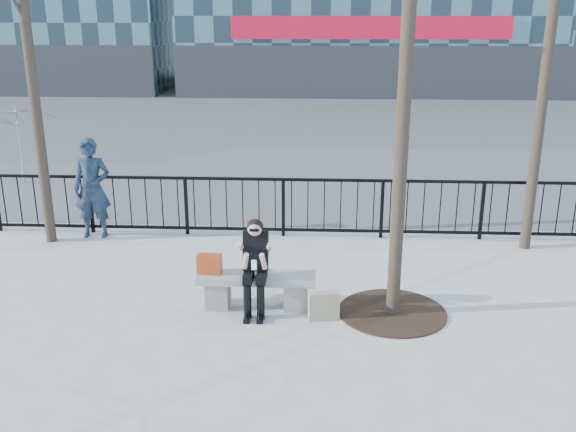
{
  "coord_description": "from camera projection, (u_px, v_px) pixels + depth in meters",
  "views": [
    {
      "loc": [
        0.87,
        -8.22,
        4.03
      ],
      "look_at": [
        0.4,
        0.8,
        1.1
      ],
      "focal_mm": 40.0,
      "sensor_mm": 36.0,
      "label": 1
    }
  ],
  "objects": [
    {
      "name": "standing_man",
      "position": [
        92.0,
        188.0,
        11.64
      ],
      "size": [
        0.71,
        0.5,
        1.84
      ],
      "primitive_type": "imported",
      "rotation": [
        0.0,
        0.0,
        0.08
      ],
      "color": "black",
      "rests_on": "ground"
    },
    {
      "name": "vendor_umbrella",
      "position": [
        20.0,
        146.0,
        15.23
      ],
      "size": [
        2.36,
        2.39,
        1.84
      ],
      "primitive_type": "imported",
      "rotation": [
        0.0,
        0.0,
        0.19
      ],
      "color": "yellow",
      "rests_on": "ground"
    },
    {
      "name": "ground",
      "position": [
        257.0,
        307.0,
        9.1
      ],
      "size": [
        120.0,
        120.0,
        0.0
      ],
      "primitive_type": "plane",
      "color": "#A1A09B",
      "rests_on": "ground"
    },
    {
      "name": "handbag",
      "position": [
        210.0,
        264.0,
        8.96
      ],
      "size": [
        0.35,
        0.19,
        0.28
      ],
      "primitive_type": "cube",
      "rotation": [
        0.0,
        0.0,
        -0.1
      ],
      "color": "#A93614",
      "rests_on": "bench_main"
    },
    {
      "name": "railing",
      "position": [
        273.0,
        207.0,
        11.78
      ],
      "size": [
        14.0,
        0.06,
        1.1
      ],
      "color": "black",
      "rests_on": "ground"
    },
    {
      "name": "shopping_bag",
      "position": [
        324.0,
        306.0,
        8.68
      ],
      "size": [
        0.43,
        0.22,
        0.39
      ],
      "primitive_type": "cube",
      "rotation": [
        0.0,
        0.0,
        0.18
      ],
      "color": "tan",
      "rests_on": "ground"
    },
    {
      "name": "seated_woman",
      "position": [
        255.0,
        267.0,
        8.74
      ],
      "size": [
        0.5,
        0.64,
        1.34
      ],
      "color": "black",
      "rests_on": "ground"
    },
    {
      "name": "tree_grate",
      "position": [
        392.0,
        312.0,
        8.91
      ],
      "size": [
        1.5,
        1.5,
        0.02
      ],
      "primitive_type": "cylinder",
      "color": "black",
      "rests_on": "ground"
    },
    {
      "name": "street_surface",
      "position": [
        297.0,
        124.0,
        23.34
      ],
      "size": [
        60.0,
        23.0,
        0.01
      ],
      "primitive_type": "cube",
      "color": "#474747",
      "rests_on": "ground"
    },
    {
      "name": "bench_main",
      "position": [
        257.0,
        287.0,
        9.01
      ],
      "size": [
        1.65,
        0.46,
        0.49
      ],
      "color": "gray",
      "rests_on": "ground"
    }
  ]
}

